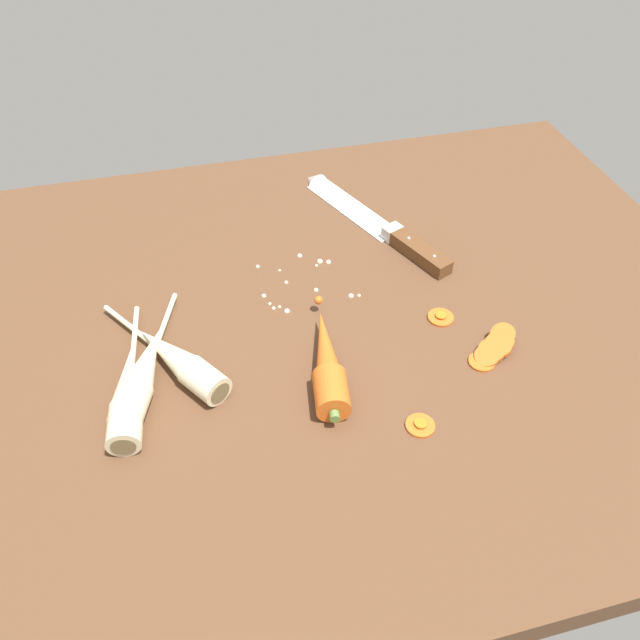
% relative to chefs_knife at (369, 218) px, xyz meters
% --- Properties ---
extents(ground_plane, '(1.20, 0.90, 0.04)m').
position_rel_chefs_knife_xyz_m(ground_plane, '(-0.14, -0.20, -0.03)').
color(ground_plane, brown).
extents(chefs_knife, '(0.16, 0.33, 0.04)m').
position_rel_chefs_knife_xyz_m(chefs_knife, '(0.00, 0.00, 0.00)').
color(chefs_knife, silver).
rests_on(chefs_knife, ground_plane).
extents(whole_carrot, '(0.07, 0.21, 0.04)m').
position_rel_chefs_knife_xyz_m(whole_carrot, '(-0.15, -0.31, 0.01)').
color(whole_carrot, '#D6601E').
rests_on(whole_carrot, ground_plane).
extents(parsnip_front, '(0.15, 0.21, 0.04)m').
position_rel_chefs_knife_xyz_m(parsnip_front, '(-0.33, -0.25, 0.01)').
color(parsnip_front, beige).
rests_on(parsnip_front, ground_plane).
extents(parsnip_mid_left, '(0.10, 0.23, 0.04)m').
position_rel_chefs_knife_xyz_m(parsnip_mid_left, '(-0.38, -0.27, 0.01)').
color(parsnip_mid_left, beige).
rests_on(parsnip_mid_left, ground_plane).
extents(parsnip_mid_right, '(0.05, 0.24, 0.04)m').
position_rel_chefs_knife_xyz_m(parsnip_mid_right, '(-0.39, -0.29, 0.01)').
color(parsnip_mid_right, beige).
rests_on(parsnip_mid_right, ground_plane).
extents(carrot_slice_stack, '(0.07, 0.06, 0.03)m').
position_rel_chefs_knife_xyz_m(carrot_slice_stack, '(0.07, -0.32, 0.00)').
color(carrot_slice_stack, '#D6601E').
rests_on(carrot_slice_stack, ground_plane).
extents(carrot_slice_stray_near, '(0.03, 0.03, 0.01)m').
position_rel_chefs_knife_xyz_m(carrot_slice_stray_near, '(-0.07, -0.41, -0.00)').
color(carrot_slice_stray_near, '#D6601E').
rests_on(carrot_slice_stray_near, ground_plane).
extents(carrot_slice_stray_mid, '(0.04, 0.04, 0.01)m').
position_rel_chefs_knife_xyz_m(carrot_slice_stray_mid, '(0.03, -0.25, -0.00)').
color(carrot_slice_stray_mid, '#D6601E').
rests_on(carrot_slice_stray_mid, ground_plane).
extents(mince_crumbs, '(0.14, 0.13, 0.01)m').
position_rel_chefs_knife_xyz_m(mince_crumbs, '(-0.14, -0.12, -0.00)').
color(mince_crumbs, beige).
rests_on(mince_crumbs, ground_plane).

